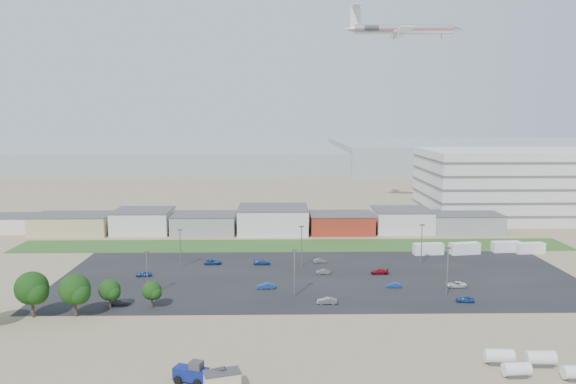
{
  "coord_description": "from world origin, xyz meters",
  "views": [
    {
      "loc": [
        -4.39,
        -107.2,
        37.59
      ],
      "look_at": [
        -2.04,
        22.0,
        19.83
      ],
      "focal_mm": 35.0,
      "sensor_mm": 36.0,
      "label": 1
    }
  ],
  "objects_px": {
    "parked_car_9": "(213,262)",
    "telehandler": "(191,372)",
    "parked_car_11": "(320,261)",
    "parked_car_13": "(327,301)",
    "parked_car_2": "(465,299)",
    "parked_car_4": "(266,286)",
    "airliner": "(403,29)",
    "parked_car_12": "(380,272)",
    "parked_car_10": "(120,302)",
    "parked_car_0": "(456,285)",
    "parked_car_5": "(144,274)",
    "storage_tank_nw": "(499,356)",
    "parked_car_6": "(262,262)",
    "parked_car_7": "(323,272)",
    "portable_shed": "(222,380)",
    "parked_car_1": "(394,285)",
    "box_trailer_a": "(428,249)"
  },
  "relations": [
    {
      "from": "airliner",
      "to": "parked_car_1",
      "type": "distance_m",
      "value": 116.26
    },
    {
      "from": "storage_tank_nw",
      "to": "parked_car_4",
      "type": "bearing_deg",
      "value": 133.61
    },
    {
      "from": "airliner",
      "to": "parked_car_5",
      "type": "distance_m",
      "value": 132.06
    },
    {
      "from": "parked_car_9",
      "to": "parked_car_13",
      "type": "distance_m",
      "value": 40.39
    },
    {
      "from": "airliner",
      "to": "parked_car_12",
      "type": "distance_m",
      "value": 108.3
    },
    {
      "from": "portable_shed",
      "to": "parked_car_0",
      "type": "xyz_separation_m",
      "value": [
        46.93,
        45.46,
        -0.66
      ]
    },
    {
      "from": "parked_car_2",
      "to": "parked_car_4",
      "type": "height_order",
      "value": "parked_car_4"
    },
    {
      "from": "storage_tank_nw",
      "to": "parked_car_12",
      "type": "distance_m",
      "value": 49.82
    },
    {
      "from": "parked_car_4",
      "to": "parked_car_5",
      "type": "distance_m",
      "value": 30.59
    },
    {
      "from": "airliner",
      "to": "parked_car_0",
      "type": "distance_m",
      "value": 114.59
    },
    {
      "from": "parked_car_9",
      "to": "telehandler",
      "type": "bearing_deg",
      "value": -179.13
    },
    {
      "from": "parked_car_11",
      "to": "parked_car_2",
      "type": "bearing_deg",
      "value": -144.93
    },
    {
      "from": "parked_car_2",
      "to": "parked_car_11",
      "type": "height_order",
      "value": "parked_car_2"
    },
    {
      "from": "parked_car_1",
      "to": "parked_car_9",
      "type": "distance_m",
      "value": 46.51
    },
    {
      "from": "storage_tank_nw",
      "to": "parked_car_11",
      "type": "distance_m",
      "value": 63.78
    },
    {
      "from": "portable_shed",
      "to": "parked_car_13",
      "type": "height_order",
      "value": "portable_shed"
    },
    {
      "from": "telehandler",
      "to": "parked_car_13",
      "type": "height_order",
      "value": "telehandler"
    },
    {
      "from": "parked_car_9",
      "to": "parked_car_11",
      "type": "relative_size",
      "value": 1.29
    },
    {
      "from": "parked_car_4",
      "to": "parked_car_7",
      "type": "bearing_deg",
      "value": 127.27
    },
    {
      "from": "box_trailer_a",
      "to": "parked_car_1",
      "type": "height_order",
      "value": "box_trailer_a"
    },
    {
      "from": "parked_car_11",
      "to": "parked_car_13",
      "type": "xyz_separation_m",
      "value": [
        -0.96,
        -31.67,
        0.1
      ]
    },
    {
      "from": "parked_car_12",
      "to": "parked_car_11",
      "type": "bearing_deg",
      "value": -128.76
    },
    {
      "from": "parked_car_13",
      "to": "telehandler",
      "type": "bearing_deg",
      "value": -29.41
    },
    {
      "from": "parked_car_0",
      "to": "parked_car_2",
      "type": "height_order",
      "value": "parked_car_2"
    },
    {
      "from": "storage_tank_nw",
      "to": "parked_car_10",
      "type": "distance_m",
      "value": 71.05
    },
    {
      "from": "box_trailer_a",
      "to": "parked_car_6",
      "type": "distance_m",
      "value": 45.97
    },
    {
      "from": "airliner",
      "to": "parked_car_12",
      "type": "xyz_separation_m",
      "value": [
        -21.89,
        -81.28,
        -68.14
      ]
    },
    {
      "from": "telehandler",
      "to": "storage_tank_nw",
      "type": "xyz_separation_m",
      "value": [
        45.94,
        5.08,
        -0.34
      ]
    },
    {
      "from": "box_trailer_a",
      "to": "parked_car_11",
      "type": "distance_m",
      "value": 31.18
    },
    {
      "from": "storage_tank_nw",
      "to": "parked_car_9",
      "type": "relative_size",
      "value": 0.99
    },
    {
      "from": "airliner",
      "to": "parked_car_0",
      "type": "relative_size",
      "value": 9.93
    },
    {
      "from": "telehandler",
      "to": "airliner",
      "type": "height_order",
      "value": "airliner"
    },
    {
      "from": "airliner",
      "to": "box_trailer_a",
      "type": "bearing_deg",
      "value": -93.77
    },
    {
      "from": "telehandler",
      "to": "parked_car_2",
      "type": "xyz_separation_m",
      "value": [
        50.23,
        33.56,
        -1.01
      ]
    },
    {
      "from": "telehandler",
      "to": "parked_car_12",
      "type": "bearing_deg",
      "value": 75.47
    },
    {
      "from": "airliner",
      "to": "parked_car_10",
      "type": "bearing_deg",
      "value": -126.27
    },
    {
      "from": "airliner",
      "to": "telehandler",
      "type": "bearing_deg",
      "value": -112.34
    },
    {
      "from": "telehandler",
      "to": "parked_car_2",
      "type": "height_order",
      "value": "telehandler"
    },
    {
      "from": "parked_car_12",
      "to": "parked_car_4",
      "type": "bearing_deg",
      "value": -68.35
    },
    {
      "from": "parked_car_1",
      "to": "parked_car_9",
      "type": "height_order",
      "value": "parked_car_9"
    },
    {
      "from": "parked_car_1",
      "to": "parked_car_2",
      "type": "bearing_deg",
      "value": 55.79
    },
    {
      "from": "portable_shed",
      "to": "parked_car_0",
      "type": "distance_m",
      "value": 65.34
    },
    {
      "from": "parked_car_12",
      "to": "parked_car_10",
      "type": "bearing_deg",
      "value": -70.03
    },
    {
      "from": "airliner",
      "to": "parked_car_2",
      "type": "relative_size",
      "value": 12.06
    },
    {
      "from": "parked_car_11",
      "to": "parked_car_13",
      "type": "distance_m",
      "value": 31.69
    },
    {
      "from": "parked_car_7",
      "to": "parked_car_10",
      "type": "xyz_separation_m",
      "value": [
        -42.39,
        -21.17,
        0.02
      ]
    },
    {
      "from": "airliner",
      "to": "parked_car_13",
      "type": "distance_m",
      "value": 128.16
    },
    {
      "from": "parked_car_6",
      "to": "parked_car_9",
      "type": "relative_size",
      "value": 0.98
    },
    {
      "from": "parked_car_9",
      "to": "parked_car_12",
      "type": "bearing_deg",
      "value": -106.09
    },
    {
      "from": "parked_car_5",
      "to": "parked_car_12",
      "type": "relative_size",
      "value": 0.85
    }
  ]
}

